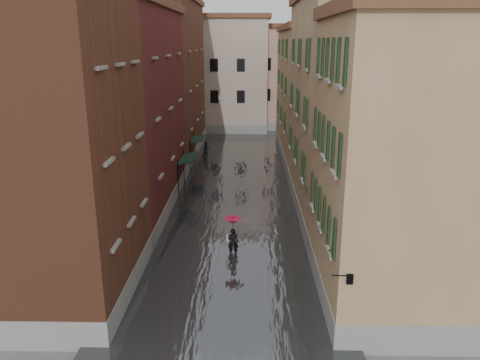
{
  "coord_description": "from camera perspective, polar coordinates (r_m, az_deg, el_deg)",
  "views": [
    {
      "loc": [
        0.96,
        -20.12,
        10.65
      ],
      "look_at": [
        0.46,
        5.43,
        3.0
      ],
      "focal_mm": 35.0,
      "sensor_mm": 36.0,
      "label": 1
    }
  ],
  "objects": [
    {
      "name": "ground",
      "position": [
        22.78,
        -1.44,
        -11.21
      ],
      "size": [
        120.0,
        120.0,
        0.0
      ],
      "primitive_type": "plane",
      "color": "#535456",
      "rests_on": "ground"
    },
    {
      "name": "building_left_far",
      "position": [
        44.98,
        -9.27,
        11.8
      ],
      "size": [
        6.0,
        16.0,
        14.0
      ],
      "primitive_type": "cube",
      "color": "brown",
      "rests_on": "ground"
    },
    {
      "name": "pedestrian_far",
      "position": [
        43.98,
        -4.11,
        3.68
      ],
      "size": [
        0.95,
        0.86,
        1.61
      ],
      "primitive_type": "imported",
      "rotation": [
        0.0,
        0.0,
        0.39
      ],
      "color": "black",
      "rests_on": "ground"
    },
    {
      "name": "floodwater",
      "position": [
        34.77,
        -0.51,
        -1.0
      ],
      "size": [
        10.0,
        60.0,
        0.2
      ],
      "primitive_type": "cube",
      "color": "#3E4145",
      "rests_on": "ground"
    },
    {
      "name": "building_left_near",
      "position": [
        20.22,
        -22.13,
        3.59
      ],
      "size": [
        6.0,
        8.0,
        13.0
      ],
      "primitive_type": "cube",
      "color": "brown",
      "rests_on": "ground"
    },
    {
      "name": "awning_far",
      "position": [
        40.35,
        -5.24,
        4.89
      ],
      "size": [
        1.09,
        2.94,
        2.8
      ],
      "color": "#153021",
      "rests_on": "ground"
    },
    {
      "name": "building_end_cream",
      "position": [
        58.4,
        -2.83,
        12.57
      ],
      "size": [
        12.0,
        9.0,
        13.0
      ],
      "primitive_type": "cube",
      "color": "#B3A28E",
      "rests_on": "ground"
    },
    {
      "name": "building_right_near",
      "position": [
        19.72,
        18.94,
        1.36
      ],
      "size": [
        6.0,
        8.0,
        11.5
      ],
      "primitive_type": "cube",
      "color": "#977A4E",
      "rests_on": "ground"
    },
    {
      "name": "building_end_pink",
      "position": [
        60.51,
        6.04,
        12.17
      ],
      "size": [
        10.0,
        9.0,
        12.0
      ],
      "primitive_type": "cube",
      "color": "#CAA18E",
      "rests_on": "ground"
    },
    {
      "name": "building_left_mid",
      "position": [
        30.5,
        -14.15,
        7.87
      ],
      "size": [
        6.0,
        14.0,
        12.5
      ],
      "primitive_type": "cube",
      "color": "#58201B",
      "rests_on": "ground"
    },
    {
      "name": "awning_near",
      "position": [
        33.74,
        -6.48,
        2.52
      ],
      "size": [
        1.09,
        3.09,
        2.8
      ],
      "color": "#153021",
      "rests_on": "ground"
    },
    {
      "name": "window_planters",
      "position": [
        20.37,
        10.01,
        -4.11
      ],
      "size": [
        0.59,
        8.23,
        0.84
      ],
      "color": "brown",
      "rests_on": "ground"
    },
    {
      "name": "wall_lantern",
      "position": [
        16.4,
        13.13,
        -11.58
      ],
      "size": [
        0.71,
        0.22,
        0.35
      ],
      "color": "black",
      "rests_on": "ground"
    },
    {
      "name": "building_right_far",
      "position": [
        44.8,
        9.01,
        10.18
      ],
      "size": [
        6.0,
        16.0,
        11.5
      ],
      "primitive_type": "cube",
      "color": "#977A4E",
      "rests_on": "ground"
    },
    {
      "name": "building_right_mid",
      "position": [
        30.03,
        12.86,
        8.31
      ],
      "size": [
        6.0,
        14.0,
        13.0
      ],
      "primitive_type": "cube",
      "color": "tan",
      "rests_on": "ground"
    },
    {
      "name": "pedestrian_main",
      "position": [
        23.9,
        -0.88,
        -6.52
      ],
      "size": [
        0.89,
        0.89,
        2.06
      ],
      "color": "black",
      "rests_on": "ground"
    }
  ]
}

